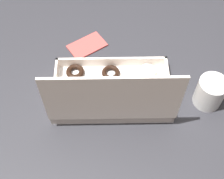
{
  "coord_description": "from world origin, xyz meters",
  "views": [
    {
      "loc": [
        -0.05,
        0.65,
        1.6
      ],
      "look_at": [
        -0.06,
        0.08,
        0.76
      ],
      "focal_mm": 50.0,
      "sensor_mm": 36.0,
      "label": 1
    }
  ],
  "objects": [
    {
      "name": "donut_box",
      "position": [
        -0.06,
        0.11,
        0.79
      ],
      "size": [
        0.38,
        0.24,
        0.25
      ],
      "color": "white",
      "rests_on": "dining_table"
    },
    {
      "name": "ground_plane",
      "position": [
        0.0,
        0.0,
        0.0
      ],
      "size": [
        8.0,
        8.0,
        0.0
      ],
      "primitive_type": "plane",
      "color": "#2D2826"
    },
    {
      "name": "coffee_mug",
      "position": [
        -0.37,
        0.11,
        0.79
      ],
      "size": [
        0.09,
        0.09,
        0.1
      ],
      "color": "white",
      "rests_on": "dining_table"
    },
    {
      "name": "dining_table",
      "position": [
        0.0,
        0.0,
        0.64
      ],
      "size": [
        1.17,
        0.85,
        0.74
      ],
      "color": "#2D2D33",
      "rests_on": "ground_plane"
    },
    {
      "name": "paper_napkin",
      "position": [
        0.03,
        -0.13,
        0.74
      ],
      "size": [
        0.16,
        0.14,
        0.01
      ],
      "color": "#CC4C47",
      "rests_on": "dining_table"
    }
  ]
}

